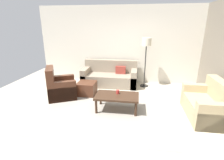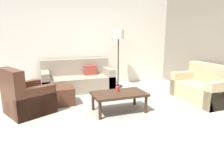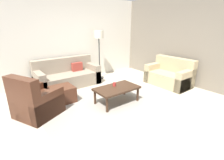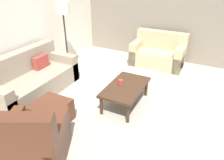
{
  "view_description": "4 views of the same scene",
  "coord_description": "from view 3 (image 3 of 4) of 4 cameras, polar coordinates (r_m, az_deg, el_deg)",
  "views": [
    {
      "loc": [
        0.73,
        -3.86,
        2.12
      ],
      "look_at": [
        0.11,
        0.18,
        0.79
      ],
      "focal_mm": 27.33,
      "sensor_mm": 36.0,
      "label": 1
    },
    {
      "loc": [
        -1.24,
        -3.55,
        1.58
      ],
      "look_at": [
        0.15,
        0.27,
        0.65
      ],
      "focal_mm": 32.2,
      "sensor_mm": 36.0,
      "label": 2
    },
    {
      "loc": [
        -2.17,
        -2.86,
        1.92
      ],
      "look_at": [
        0.15,
        0.2,
        0.61
      ],
      "focal_mm": 26.4,
      "sensor_mm": 36.0,
      "label": 3
    },
    {
      "loc": [
        -2.87,
        -1.16,
        2.34
      ],
      "look_at": [
        -0.03,
        0.28,
        0.63
      ],
      "focal_mm": 33.0,
      "sensor_mm": 36.0,
      "label": 4
    }
  ],
  "objects": [
    {
      "name": "couch_loveseat",
      "position": [
        5.74,
        19.41,
        1.4
      ],
      "size": [
        0.82,
        1.38,
        0.88
      ],
      "color": "tan",
      "rests_on": "ground_plane"
    },
    {
      "name": "rear_partition",
      "position": [
        5.9,
        -15.9,
        13.13
      ],
      "size": [
        6.0,
        0.12,
        2.8
      ],
      "primitive_type": "cube",
      "color": "silver",
      "rests_on": "ground_plane"
    },
    {
      "name": "cup",
      "position": [
        4.19,
        0.8,
        -1.48
      ],
      "size": [
        0.08,
        0.08,
        0.1
      ],
      "primitive_type": "cylinder",
      "color": "#B2332D",
      "rests_on": "coffee_table"
    },
    {
      "name": "coffee_table",
      "position": [
        4.15,
        1.68,
        -3.23
      ],
      "size": [
        1.1,
        0.64,
        0.41
      ],
      "color": "#382316",
      "rests_on": "ground_plane"
    },
    {
      "name": "ottoman",
      "position": [
        4.45,
        -16.75,
        -4.68
      ],
      "size": [
        0.56,
        0.56,
        0.4
      ],
      "primitive_type": "cube",
      "color": "#4C2819",
      "rests_on": "ground_plane"
    },
    {
      "name": "area_rug",
      "position": [
        4.07,
        -0.03,
        -9.21
      ],
      "size": [
        3.17,
        2.58,
        0.01
      ],
      "primitive_type": "cube",
      "color": "gray",
      "rests_on": "ground_plane"
    },
    {
      "name": "ground_plane",
      "position": [
        4.07,
        -0.03,
        -9.26
      ],
      "size": [
        8.0,
        8.0,
        0.0
      ],
      "primitive_type": "plane",
      "color": "#B2A893"
    },
    {
      "name": "stone_feature_panel",
      "position": [
        5.93,
        24.33,
        12.24
      ],
      "size": [
        0.12,
        5.2,
        2.8
      ],
      "primitive_type": "cube",
      "color": "slate",
      "rests_on": "ground_plane"
    },
    {
      "name": "lamp_standing",
      "position": [
        5.88,
        -4.56,
        13.84
      ],
      "size": [
        0.32,
        0.32,
        1.71
      ],
      "color": "black",
      "rests_on": "ground_plane"
    },
    {
      "name": "couch_main",
      "position": [
        5.56,
        -15.33,
        1.23
      ],
      "size": [
        1.96,
        0.9,
        0.88
      ],
      "color": "gray",
      "rests_on": "ground_plane"
    },
    {
      "name": "armchair_leather",
      "position": [
        3.92,
        -25.16,
        -7.36
      ],
      "size": [
        1.07,
        1.07,
        0.95
      ],
      "color": "#4C2819",
      "rests_on": "ground_plane"
    }
  ]
}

